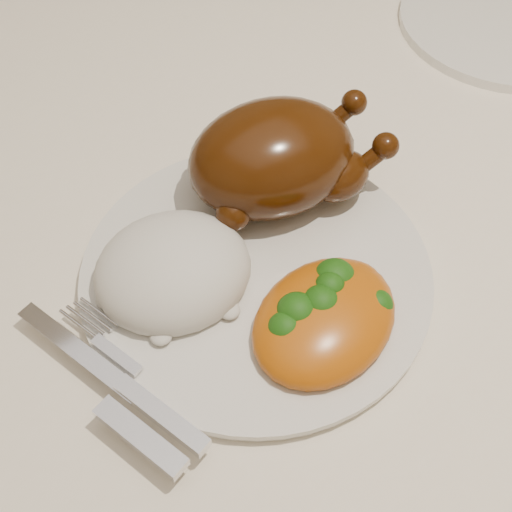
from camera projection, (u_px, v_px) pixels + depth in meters
floor at (284, 481)px, 1.26m from camera, size 4.00×4.00×0.00m
dining_table at (304, 248)px, 0.74m from camera, size 1.60×0.90×0.76m
tablecloth at (308, 201)px, 0.68m from camera, size 1.73×1.03×0.18m
dinner_plate at (256, 275)px, 0.58m from camera, size 0.37×0.37×0.01m
side_plate at (508, 21)px, 0.80m from camera, size 0.27×0.27×0.01m
roast_chicken at (277, 157)px, 0.59m from camera, size 0.19×0.14×0.09m
rice_mound at (173, 271)px, 0.56m from camera, size 0.15×0.14×0.07m
mac_and_cheese at (325, 314)px, 0.54m from camera, size 0.15×0.12×0.05m
cutlery at (130, 399)px, 0.50m from camera, size 0.06×0.18×0.01m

